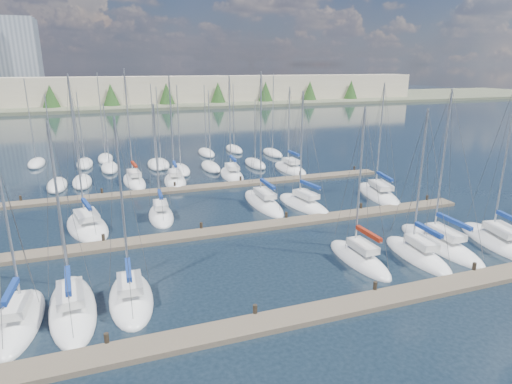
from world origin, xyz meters
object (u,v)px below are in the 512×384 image
object	(u,v)px
sailboat_e	(417,255)
sailboat_q	(290,169)
sailboat_o	(175,181)
sailboat_j	(161,215)
sailboat_a	(21,321)
sailboat_b	(72,308)
sailboat_h	(87,226)
sailboat_k	(263,203)
sailboat_p	(232,175)
sailboat_d	(359,259)
sailboat_n	(134,181)
sailboat_g	(498,241)
sailboat_l	(303,204)
sailboat_c	(131,298)
sailboat_m	(378,194)
sailboat_f	(439,244)

from	to	relation	value
sailboat_e	sailboat_q	bearing A→B (deg)	88.02
sailboat_o	sailboat_j	distance (m)	12.49
sailboat_a	sailboat_e	xyz separation A→B (m)	(26.66, -0.27, 0.00)
sailboat_a	sailboat_b	xyz separation A→B (m)	(2.63, 0.48, -0.01)
sailboat_j	sailboat_h	bearing A→B (deg)	-171.41
sailboat_k	sailboat_p	distance (m)	12.41
sailboat_d	sailboat_b	bearing A→B (deg)	178.85
sailboat_n	sailboat_g	bearing A→B (deg)	-53.32
sailboat_q	sailboat_p	xyz separation A→B (m)	(-8.51, -0.54, 0.01)
sailboat_q	sailboat_e	world-z (taller)	sailboat_q
sailboat_e	sailboat_g	world-z (taller)	sailboat_g
sailboat_g	sailboat_k	bearing A→B (deg)	143.33
sailboat_j	sailboat_e	bearing A→B (deg)	-39.05
sailboat_o	sailboat_h	distance (m)	16.05
sailboat_l	sailboat_g	world-z (taller)	sailboat_g
sailboat_a	sailboat_l	xyz separation A→B (m)	(23.86, 13.54, -0.01)
sailboat_n	sailboat_c	world-z (taller)	sailboat_n
sailboat_h	sailboat_c	xyz separation A→B (m)	(2.81, -13.86, 0.00)
sailboat_c	sailboat_a	bearing A→B (deg)	-173.82
sailboat_h	sailboat_d	distance (m)	23.49
sailboat_p	sailboat_m	size ratio (longest dim) A/B	1.04
sailboat_o	sailboat_d	distance (m)	28.03
sailboat_l	sailboat_b	bearing A→B (deg)	-158.31
sailboat_j	sailboat_b	distance (m)	16.17
sailboat_l	sailboat_j	xyz separation A→B (m)	(-14.18, 1.48, 0.01)
sailboat_m	sailboat_n	bearing A→B (deg)	160.97
sailboat_f	sailboat_h	bearing A→B (deg)	154.51
sailboat_n	sailboat_m	world-z (taller)	sailboat_n
sailboat_o	sailboat_a	size ratio (longest dim) A/B	1.29
sailboat_g	sailboat_m	xyz separation A→B (m)	(-1.33, 14.37, -0.01)
sailboat_a	sailboat_p	xyz separation A→B (m)	(20.45, 27.83, 0.00)
sailboat_l	sailboat_m	xyz separation A→B (m)	(9.33, 0.44, -0.00)
sailboat_q	sailboat_p	bearing A→B (deg)	-177.78
sailboat_c	sailboat_p	size ratio (longest dim) A/B	0.89
sailboat_e	sailboat_m	bearing A→B (deg)	67.96
sailboat_q	sailboat_b	distance (m)	38.36
sailboat_b	sailboat_a	bearing A→B (deg)	-174.15
sailboat_o	sailboat_q	xyz separation A→B (m)	(15.98, 1.30, -0.02)
sailboat_l	sailboat_a	bearing A→B (deg)	-160.33
sailboat_l	sailboat_d	world-z (taller)	sailboat_l
sailboat_q	sailboat_b	size ratio (longest dim) A/B	1.00
sailboat_q	sailboat_g	size ratio (longest dim) A/B	0.83
sailboat_j	sailboat_p	distance (m)	16.73
sailboat_a	sailboat_p	bearing A→B (deg)	57.42
sailboat_m	sailboat_q	bearing A→B (deg)	117.76
sailboat_n	sailboat_q	size ratio (longest dim) A/B	1.21
sailboat_f	sailboat_c	xyz separation A→B (m)	(-23.75, -0.26, 0.00)
sailboat_q	sailboat_j	xyz separation A→B (m)	(-19.27, -13.35, 0.01)
sailboat_n	sailboat_e	size ratio (longest dim) A/B	1.22
sailboat_n	sailboat_p	size ratio (longest dim) A/B	1.06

